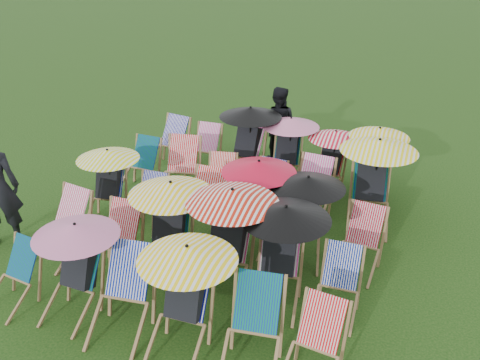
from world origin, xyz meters
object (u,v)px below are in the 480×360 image
(deckchair_5, at_px, (313,347))
(deckchair_29, at_px, (374,161))
(deckchair_0, at_px, (11,277))
(person_rear, at_px, (278,124))

(deckchair_5, height_order, deckchair_29, deckchair_29)
(deckchair_0, xyz_separation_m, deckchair_29, (3.98, 4.72, 0.26))
(person_rear, bearing_deg, deckchair_0, 69.41)
(deckchair_0, bearing_deg, deckchair_5, 9.34)
(deckchair_0, xyz_separation_m, person_rear, (1.91, 5.66, 0.37))
(deckchair_0, relative_size, deckchair_5, 0.94)
(deckchair_0, height_order, deckchair_5, deckchair_5)
(deckchair_0, distance_m, deckchair_29, 6.18)
(deckchair_0, bearing_deg, person_rear, 79.71)
(deckchair_29, bearing_deg, deckchair_0, -139.72)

